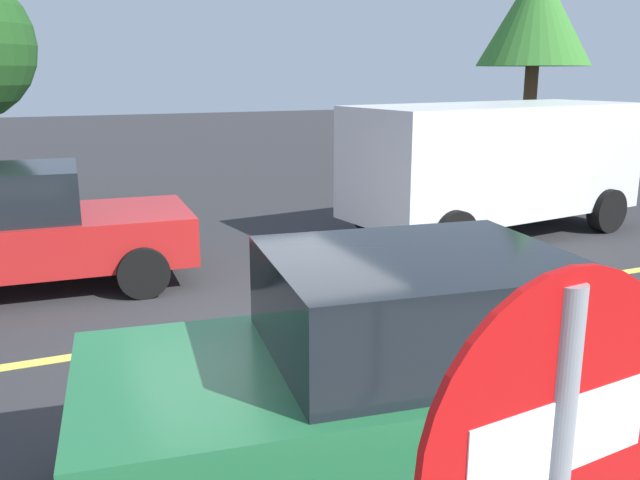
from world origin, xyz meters
name	(u,v)px	position (x,y,z in m)	size (l,w,h in m)	color
ground_plane	(252,330)	(0.00, 0.00, 0.00)	(80.00, 80.00, 0.00)	#2D2D30
lane_marking_centre	(480,294)	(3.00, 0.00, 0.01)	(28.00, 0.16, 0.01)	#E0D14C
white_van	(493,160)	(5.19, 2.74, 1.27)	(5.42, 2.82, 2.20)	white
car_green_behind_van	(395,371)	(0.03, -3.02, 0.80)	(4.14, 2.40, 1.59)	#236B3D
car_red_crossing	(6,229)	(-2.40, 2.58, 0.79)	(4.53, 2.25, 1.57)	red
tree_left_verge	(536,16)	(10.77, 8.49, 4.19)	(3.03, 3.03, 5.58)	#513823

